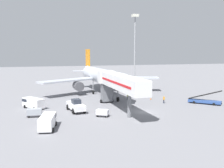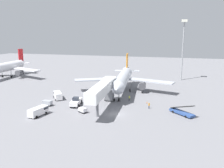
{
  "view_description": "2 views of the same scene",
  "coord_description": "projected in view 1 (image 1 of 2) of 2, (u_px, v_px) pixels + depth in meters",
  "views": [
    {
      "loc": [
        -19.16,
        -47.88,
        12.48
      ],
      "look_at": [
        -2.36,
        16.67,
        3.63
      ],
      "focal_mm": 42.05,
      "sensor_mm": 36.0,
      "label": 1
    },
    {
      "loc": [
        14.92,
        -57.76,
        20.89
      ],
      "look_at": [
        -5.55,
        15.85,
        4.43
      ],
      "focal_mm": 38.68,
      "sensor_mm": 36.0,
      "label": 2
    }
  ],
  "objects": [
    {
      "name": "baggage_cart_rear_left",
      "position": [
        34.0,
        112.0,
        48.74
      ],
      "size": [
        2.78,
        1.66,
        1.53
      ],
      "color": "#38383D",
      "rests_on": "ground"
    },
    {
      "name": "jet_bridge",
      "position": [
        118.0,
        83.0,
        53.75
      ],
      "size": [
        4.58,
        22.53,
        7.49
      ],
      "color": "silver",
      "rests_on": "ground"
    },
    {
      "name": "safety_cone_alpha",
      "position": [
        151.0,
        99.0,
        65.45
      ],
      "size": [
        0.35,
        0.35,
        0.54
      ],
      "color": "black",
      "rests_on": "ground"
    },
    {
      "name": "pushback_tug",
      "position": [
        76.0,
        106.0,
        52.95
      ],
      "size": [
        3.43,
        6.7,
        2.56
      ],
      "color": "white",
      "rests_on": "ground"
    },
    {
      "name": "ground_plane",
      "position": [
        144.0,
        112.0,
        52.36
      ],
      "size": [
        300.0,
        300.0,
        0.0
      ],
      "primitive_type": "plane",
      "color": "slate"
    },
    {
      "name": "apron_light_mast",
      "position": [
        135.0,
        35.0,
        104.15
      ],
      "size": [
        2.4,
        2.4,
        26.14
      ],
      "color": "#93969B",
      "rests_on": "ground"
    },
    {
      "name": "baggage_cart_mid_left",
      "position": [
        102.0,
        113.0,
        48.9
      ],
      "size": [
        2.6,
        2.26,
        1.31
      ],
      "color": "#38383D",
      "rests_on": "ground"
    },
    {
      "name": "airplane_at_gate",
      "position": [
        102.0,
        77.0,
        73.49
      ],
      "size": [
        35.54,
        36.16,
        12.5
      ],
      "color": "#B7BCC6",
      "rests_on": "ground"
    },
    {
      "name": "ground_crew_worker_midground",
      "position": [
        127.0,
        96.0,
        65.12
      ],
      "size": [
        0.4,
        0.4,
        1.67
      ],
      "color": "#1E2333",
      "rests_on": "ground"
    },
    {
      "name": "ground_crew_worker_foreground",
      "position": [
        164.0,
        99.0,
        60.92
      ],
      "size": [
        0.43,
        0.43,
        1.77
      ],
      "color": "#1E2333",
      "rests_on": "ground"
    },
    {
      "name": "service_van_far_right",
      "position": [
        48.0,
        121.0,
        41.46
      ],
      "size": [
        3.05,
        5.86,
        2.15
      ],
      "color": "white",
      "rests_on": "ground"
    },
    {
      "name": "belt_loader_truck",
      "position": [
        205.0,
        100.0,
        60.33
      ],
      "size": [
        6.56,
        6.32,
        3.37
      ],
      "color": "#2D4C8E",
      "rests_on": "ground"
    },
    {
      "name": "service_van_mid_center",
      "position": [
        33.0,
        103.0,
        55.6
      ],
      "size": [
        4.84,
        5.53,
        2.21
      ],
      "color": "white",
      "rests_on": "ground"
    }
  ]
}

